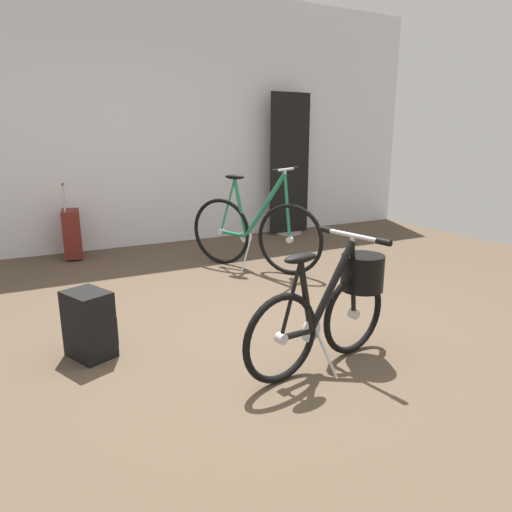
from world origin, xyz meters
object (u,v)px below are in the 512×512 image
Objects in this scene: folding_bike_foreground at (336,301)px; rolling_suitcase at (72,233)px; display_bike_left at (254,232)px; backpack_on_floor at (90,324)px; floor_banner_stand at (290,172)px.

folding_bike_foreground is 3.50m from rolling_suitcase.
display_bike_left is 2.07m from rolling_suitcase.
folding_bike_foreground is at bearing -103.92° from display_bike_left.
backpack_on_floor is at bearing 150.22° from folding_bike_foreground.
rolling_suitcase is at bearing 140.17° from display_bike_left.
rolling_suitcase is at bearing 85.60° from backpack_on_floor.
floor_banner_stand is 4.09m from backpack_on_floor.
rolling_suitcase is at bearing -178.91° from floor_banner_stand.
display_bike_left is at bearing 76.08° from folding_bike_foreground.
floor_banner_stand is 1.74× the size of folding_bike_foreground.
backpack_on_floor is (-0.20, -2.59, -0.08)m from rolling_suitcase.
floor_banner_stand is 2.91m from rolling_suitcase.
backpack_on_floor is (-1.29, 0.74, -0.17)m from folding_bike_foreground.
display_bike_left reaches higher than rolling_suitcase.
folding_bike_foreground is at bearing -71.87° from rolling_suitcase.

